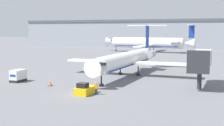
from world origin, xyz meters
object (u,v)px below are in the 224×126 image
Objects in this scene: pushback_tug at (85,90)px; jet_bridge at (201,60)px; airplane_parked_far_left at (149,43)px; airplane_main at (128,59)px; luggage_cart at (18,76)px; traffic_cone_left at (50,83)px; worker_near_tug at (96,88)px.

jet_bridge is at bearing 38.55° from pushback_tug.
airplane_parked_far_left is 79.00m from jet_bridge.
airplane_main is 16.90m from jet_bridge.
luggage_cart reaches higher than traffic_cone_left.
airplane_parked_far_left reaches higher than worker_near_tug.
airplane_parked_far_left is at bearing 87.73° from luggage_cart.
jet_bridge reaches higher than luggage_cart.
pushback_tug is at bearing -141.45° from jet_bridge.
airplane_parked_far_left is at bearing 99.49° from worker_near_tug.
pushback_tug is at bearing -25.95° from traffic_cone_left.
luggage_cart is 0.08× the size of airplane_parked_far_left.
airplane_parked_far_left reaches higher than luggage_cart.
airplane_main is 10.70× the size of luggage_cart.
jet_bridge reaches higher than pushback_tug.
airplane_main is 19.64m from worker_near_tug.
airplane_parked_far_left is (-14.32, 85.63, 2.95)m from worker_near_tug.
pushback_tug is at bearing -170.79° from worker_near_tug.
airplane_main is 8.54× the size of pushback_tug.
airplane_parked_far_left is at bearing 98.42° from pushback_tug.
worker_near_tug is 0.16× the size of jet_bridge.
jet_bridge is (13.29, 11.61, 3.49)m from worker_near_tug.
traffic_cone_left is 0.02× the size of airplane_parked_far_left.
airplane_main is at bearing -79.17° from airplane_parked_far_left.
worker_near_tug is 0.05× the size of airplane_parked_far_left.
luggage_cart is 3.72× the size of traffic_cone_left.
worker_near_tug is at bearing -85.13° from airplane_main.
airplane_parked_far_left is (-4.36, 81.83, 3.52)m from traffic_cone_left.
airplane_main is at bearing 90.14° from pushback_tug.
airplane_parked_far_left reaches higher than pushback_tug.
traffic_cone_left is at bearing -117.98° from airplane_main.
jet_bridge reaches higher than traffic_cone_left.
pushback_tug reaches higher than traffic_cone_left.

